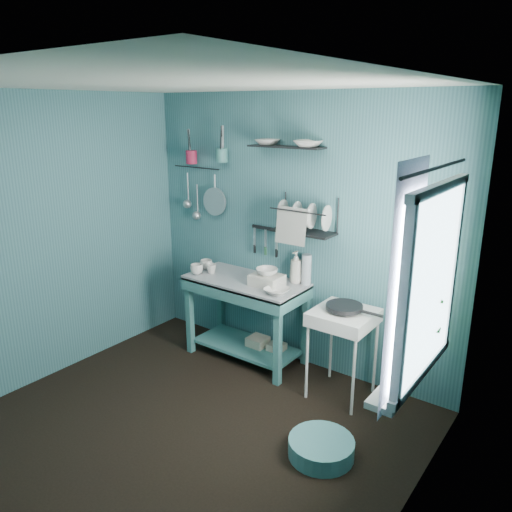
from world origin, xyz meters
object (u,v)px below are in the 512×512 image
Objects in this scene: mug_left at (197,269)px; hotplate_stand at (342,354)px; utensil_cup_teal at (222,155)px; wash_tub at (267,280)px; potted_plant at (417,317)px; dish_rack at (304,215)px; storage_tin_small at (277,353)px; utensil_cup_magenta at (191,157)px; frying_pan at (344,307)px; storage_tin_large at (258,348)px; floor_basin at (321,448)px; water_bottle at (306,269)px; colander at (215,202)px; mug_right at (206,265)px; soap_bottle at (296,267)px; mug_mid at (211,269)px; work_counter at (246,319)px.

hotplate_stand is at bearing 3.85° from mug_left.
mug_left is 0.95× the size of utensil_cup_teal.
potted_plant reaches higher than wash_tub.
dish_rack is 1.39m from storage_tin_small.
utensil_cup_magenta is at bearing 134.87° from mug_left.
frying_pan reaches higher than storage_tin_large.
storage_tin_small is at bearing 137.41° from floor_basin.
water_bottle is at bearing 126.41° from floor_basin.
utensil_cup_teal is 0.48m from colander.
floor_basin is at bearing -25.05° from mug_right.
potted_plant is 1.13× the size of floor_basin.
soap_bottle is at bearing 150.25° from hotplate_stand.
storage_tin_small is (0.05, 0.10, -0.76)m from wash_tub.
mug_mid is at bearing 172.68° from hotplate_stand.
colander is at bearing 161.37° from potted_plant.
soap_bottle is 1.59m from potted_plant.
wash_tub is at bearing -116.57° from storage_tin_small.
colander is 2.51m from potted_plant.
frying_pan reaches higher than storage_tin_small.
mug_mid is 0.18× the size of dish_rack.
wash_tub reaches higher than mug_right.
soap_bottle reaches higher than hotplate_stand.
frying_pan is at bearing 0.11° from mug_mid.
potted_plant reaches higher than floor_basin.
utensil_cup_magenta is 0.59× the size of storage_tin_large.
mug_left is at bearing -172.22° from work_counter.
mug_right is at bearing 169.35° from work_counter.
frying_pan is 1.07× the size of colander.
dish_rack is at bearing 4.01° from work_counter.
potted_plant reaches higher than water_bottle.
mug_mid reaches higher than storage_tin_large.
dish_rack is 1.06m from utensil_cup_teal.
water_bottle is at bearing 17.28° from mug_mid.
dish_rack reaches higher than frying_pan.
mug_right is 0.61× the size of storage_tin_small.
utensil_cup_magenta is (-0.35, 0.35, 1.02)m from mug_left.
mug_left is 0.16× the size of hotplate_stand.
water_bottle is 0.51× the size of dish_rack.
mug_mid is 0.77× the size of utensil_cup_magenta.
wash_tub is 2.15× the size of utensil_cup_teal.
colander reaches higher than soap_bottle.
frying_pan is 0.57× the size of potted_plant.
mug_right is 1.09m from utensil_cup_magenta.
soap_bottle is at bearing -168.69° from water_bottle.
utensil_cup_magenta is 0.28× the size of floor_basin.
hotplate_stand is (0.80, -0.04, -0.48)m from wash_tub.
frying_pan is at bearing 0.00° from hotplate_stand.
potted_plant reaches higher than mug_right.
colander is (-0.98, 0.02, 0.49)m from soap_bottle.
water_bottle is 0.82m from hotplate_stand.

